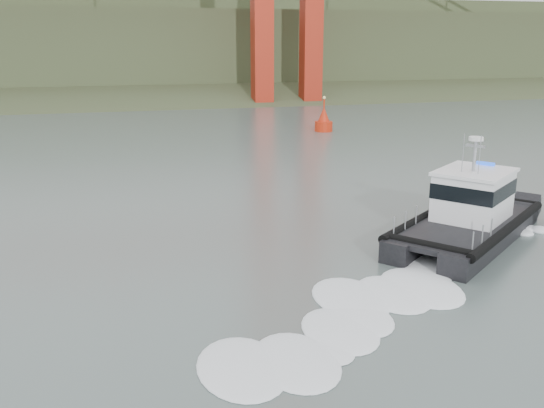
{
  "coord_description": "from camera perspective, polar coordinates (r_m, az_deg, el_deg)",
  "views": [
    {
      "loc": [
        -6.26,
        -18.81,
        10.07
      ],
      "look_at": [
        1.2,
        8.27,
        2.4
      ],
      "focal_mm": 40.0,
      "sensor_mm": 36.0,
      "label": 1
    }
  ],
  "objects": [
    {
      "name": "headlands",
      "position": [
        144.48,
        -13.3,
        13.68
      ],
      "size": [
        500.0,
        105.36,
        27.12
      ],
      "color": "#3A492A",
      "rests_on": "ground"
    },
    {
      "name": "ground",
      "position": [
        22.24,
        2.73,
        -11.67
      ],
      "size": [
        400.0,
        400.0,
        0.0
      ],
      "primitive_type": "plane",
      "color": "#4B5955",
      "rests_on": "ground"
    },
    {
      "name": "nav_buoy",
      "position": [
        68.99,
        4.89,
        7.74
      ],
      "size": [
        1.99,
        1.99,
        4.15
      ],
      "color": "red",
      "rests_on": "ground"
    },
    {
      "name": "patrol_boat",
      "position": [
        32.75,
        18.07,
        -0.87
      ],
      "size": [
        11.61,
        10.27,
        5.55
      ],
      "rotation": [
        0.0,
        0.0,
        -0.92
      ],
      "color": "black",
      "rests_on": "ground"
    }
  ]
}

